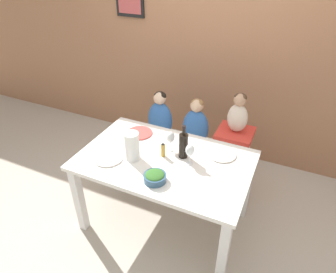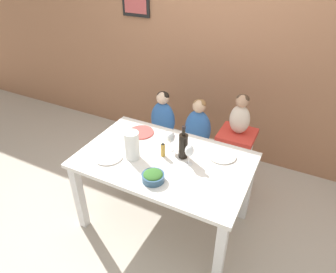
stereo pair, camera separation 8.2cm
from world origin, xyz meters
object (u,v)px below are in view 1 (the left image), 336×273
Objects in this scene: chair_far_left at (161,142)px; dinner_plate_front_left at (108,158)px; wine_glass_near at (190,151)px; dinner_plate_back_left at (139,133)px; person_child_center at (196,125)px; wine_bottle at (183,145)px; person_child_left at (160,117)px; salad_bowl_large at (155,177)px; chair_right_highchair at (233,145)px; dinner_plate_back_right at (222,154)px; person_baby_right at (238,113)px; chair_far_center at (194,150)px; paper_towel_roll at (132,146)px; wine_glass_far at (171,137)px.

dinner_plate_front_left reaches higher than chair_far_left.
dinner_plate_back_left is at bearing 158.89° from wine_glass_near.
wine_bottle reaches higher than person_child_center.
chair_far_left is 0.84× the size of person_child_left.
chair_right_highchair is at bearing 69.11° from salad_bowl_large.
chair_far_left is 1.84× the size of dinner_plate_back_right.
wine_bottle is (-0.30, -0.61, -0.07)m from person_baby_right.
salad_bowl_large is at bearing -50.95° from dinner_plate_back_left.
person_child_left is 1.78× the size of wine_bottle.
chair_far_center is 1.07m from dinner_plate_front_left.
chair_far_left is 0.93m from wine_bottle.
paper_towel_roll is 0.34m from wine_glass_far.
dinner_plate_back_right is at bearing -29.53° from person_child_left.
person_child_center is at bearing 100.12° from wine_bottle.
wine_glass_near is 0.65m from dinner_plate_back_left.
chair_far_left is 0.96m from paper_towel_roll.
paper_towel_roll is (0.15, -0.81, 0.49)m from chair_far_left.
salad_bowl_large is at bearing -30.52° from paper_towel_roll.
paper_towel_roll reaches higher than salad_bowl_large.
wine_bottle is at bearing 27.67° from dinner_plate_front_left.
wine_glass_far is (0.23, 0.24, 0.00)m from paper_towel_roll.
dinner_plate_front_left is 1.00× the size of dinner_plate_back_left.
dinner_plate_front_left is (-0.63, -0.22, -0.12)m from wine_glass_near.
chair_far_center is 1.06m from salad_bowl_large.
wine_glass_near reaches higher than chair_right_highchair.
wine_bottle is at bearing 78.20° from salad_bowl_large.
dinner_plate_back_left is (0.00, -0.45, 0.37)m from chair_far_left.
dinner_plate_back_left is at bearing -150.99° from chair_right_highchair.
chair_right_highchair is 1.09m from paper_towel_roll.
wine_glass_near is 1.04× the size of salad_bowl_large.
chair_far_left is 0.99m from dinner_plate_back_right.
wine_bottle reaches higher than paper_towel_roll.
salad_bowl_large is at bearing -88.14° from person_child_center.
person_baby_right reaches higher than person_child_center.
person_child_center reaches higher than wine_glass_far.
dinner_plate_back_right is at bearing -48.76° from person_child_center.
chair_far_center is 0.71m from dinner_plate_back_left.
wine_glass_far is 0.43m from salad_bowl_large.
chair_right_highchair is 0.78m from wine_glass_far.
wine_bottle is at bearing -151.34° from dinner_plate_back_right.
person_baby_right reaches higher than salad_bowl_large.
wine_glass_far is at bearing -56.37° from chair_far_left.
dinner_plate_back_right is at bearing -91.06° from person_baby_right.
wine_bottle reaches higher than salad_bowl_large.
wine_bottle reaches higher than person_child_left.
wine_glass_near is at bearing -107.62° from person_baby_right.
dinner_plate_front_left is at bearing -95.23° from dinner_plate_back_left.
chair_far_left is 0.84× the size of person_child_center.
paper_towel_roll is at bearing -151.47° from dinner_plate_back_right.
chair_right_highchair is 1.36× the size of person_child_left.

